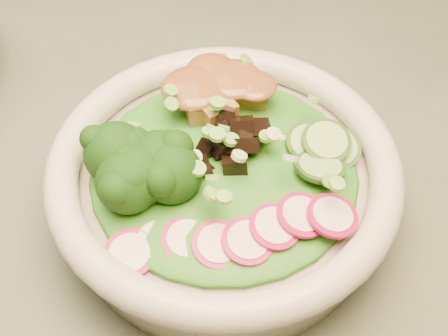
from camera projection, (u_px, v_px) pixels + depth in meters
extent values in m
cylinder|color=black|center=(376.00, 126.00, 1.17)|extent=(0.06, 0.06, 0.72)
cube|color=#54604F|center=(7.00, 170.00, 0.61)|extent=(1.20, 0.80, 0.03)
cylinder|color=beige|center=(224.00, 194.00, 0.53)|extent=(0.26, 0.26, 0.06)
torus|color=beige|center=(224.00, 167.00, 0.50)|extent=(0.29, 0.29, 0.03)
ellipsoid|color=#1F5D13|center=(224.00, 167.00, 0.50)|extent=(0.22, 0.22, 0.03)
ellipsoid|color=brown|center=(211.00, 86.00, 0.53)|extent=(0.08, 0.06, 0.02)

